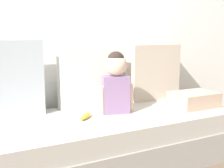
{
  "coord_description": "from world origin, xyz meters",
  "views": [
    {
      "loc": [
        -0.93,
        -1.93,
        1.04
      ],
      "look_at": [
        0.06,
        0.0,
        0.66
      ],
      "focal_mm": 44.73,
      "sensor_mm": 36.0,
      "label": 1
    }
  ],
  "objects_px": {
    "couch": "(106,140)",
    "folded_blanket": "(194,99)",
    "throw_pillow_center": "(90,78)",
    "throw_pillow_right": "(153,72)",
    "toddler": "(116,81)",
    "banana": "(86,116)",
    "throw_pillow_left": "(8,79)"
  },
  "relations": [
    {
      "from": "throw_pillow_right",
      "to": "toddler",
      "type": "distance_m",
      "value": 0.64
    },
    {
      "from": "couch",
      "to": "banana",
      "type": "distance_m",
      "value": 0.29
    },
    {
      "from": "throw_pillow_left",
      "to": "toddler",
      "type": "height_order",
      "value": "throw_pillow_left"
    },
    {
      "from": "throw_pillow_center",
      "to": "throw_pillow_left",
      "type": "bearing_deg",
      "value": 180.0
    },
    {
      "from": "folded_blanket",
      "to": "throw_pillow_center",
      "type": "bearing_deg",
      "value": 152.28
    },
    {
      "from": "couch",
      "to": "folded_blanket",
      "type": "height_order",
      "value": "folded_blanket"
    },
    {
      "from": "banana",
      "to": "throw_pillow_left",
      "type": "bearing_deg",
      "value": 146.64
    },
    {
      "from": "throw_pillow_right",
      "to": "folded_blanket",
      "type": "bearing_deg",
      "value": -72.23
    },
    {
      "from": "throw_pillow_left",
      "to": "throw_pillow_right",
      "type": "bearing_deg",
      "value": 0.0
    },
    {
      "from": "banana",
      "to": "throw_pillow_center",
      "type": "bearing_deg",
      "value": 62.27
    },
    {
      "from": "toddler",
      "to": "folded_blanket",
      "type": "distance_m",
      "value": 0.75
    },
    {
      "from": "throw_pillow_left",
      "to": "throw_pillow_right",
      "type": "height_order",
      "value": "throw_pillow_left"
    },
    {
      "from": "couch",
      "to": "folded_blanket",
      "type": "relative_size",
      "value": 5.5
    },
    {
      "from": "couch",
      "to": "throw_pillow_center",
      "type": "bearing_deg",
      "value": 90.0
    },
    {
      "from": "throw_pillow_center",
      "to": "folded_blanket",
      "type": "bearing_deg",
      "value": -27.72
    },
    {
      "from": "throw_pillow_left",
      "to": "toddler",
      "type": "bearing_deg",
      "value": -19.8
    },
    {
      "from": "throw_pillow_right",
      "to": "banana",
      "type": "relative_size",
      "value": 3.19
    },
    {
      "from": "banana",
      "to": "folded_blanket",
      "type": "bearing_deg",
      "value": -5.59
    },
    {
      "from": "throw_pillow_left",
      "to": "folded_blanket",
      "type": "relative_size",
      "value": 1.49
    },
    {
      "from": "throw_pillow_center",
      "to": "folded_blanket",
      "type": "distance_m",
      "value": 0.95
    },
    {
      "from": "throw_pillow_left",
      "to": "throw_pillow_right",
      "type": "xyz_separation_m",
      "value": [
        1.36,
        0.0,
        -0.03
      ]
    },
    {
      "from": "throw_pillow_right",
      "to": "folded_blanket",
      "type": "xyz_separation_m",
      "value": [
        0.14,
        -0.43,
        -0.21
      ]
    },
    {
      "from": "throw_pillow_center",
      "to": "toddler",
      "type": "bearing_deg",
      "value": -68.81
    },
    {
      "from": "couch",
      "to": "throw_pillow_left",
      "type": "relative_size",
      "value": 3.7
    },
    {
      "from": "throw_pillow_right",
      "to": "folded_blanket",
      "type": "height_order",
      "value": "throw_pillow_right"
    },
    {
      "from": "couch",
      "to": "throw_pillow_right",
      "type": "height_order",
      "value": "throw_pillow_right"
    },
    {
      "from": "banana",
      "to": "toddler",
      "type": "bearing_deg",
      "value": 9.57
    },
    {
      "from": "throw_pillow_left",
      "to": "folded_blanket",
      "type": "bearing_deg",
      "value": -16.01
    },
    {
      "from": "toddler",
      "to": "folded_blanket",
      "type": "height_order",
      "value": "toddler"
    },
    {
      "from": "toddler",
      "to": "folded_blanket",
      "type": "xyz_separation_m",
      "value": [
        0.71,
        -0.15,
        -0.2
      ]
    },
    {
      "from": "throw_pillow_center",
      "to": "banana",
      "type": "bearing_deg",
      "value": -117.73
    },
    {
      "from": "throw_pillow_left",
      "to": "folded_blanket",
      "type": "distance_m",
      "value": 1.58
    }
  ]
}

